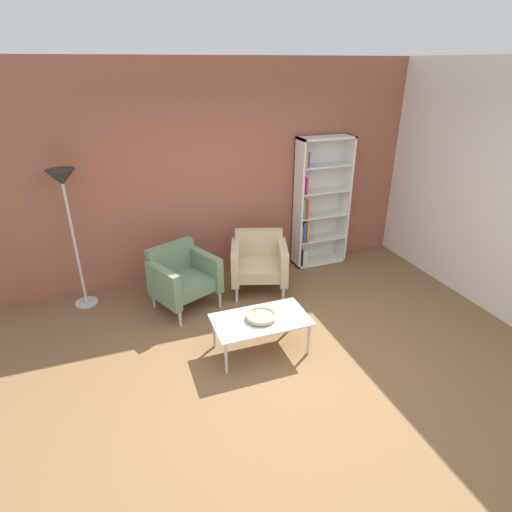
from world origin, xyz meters
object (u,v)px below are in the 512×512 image
at_px(floor_lamp_torchiere, 65,195).
at_px(bookshelf_tall, 317,204).
at_px(armchair_near_window, 182,276).
at_px(armchair_by_bookshelf, 259,261).
at_px(coffee_table_low, 261,321).
at_px(decorative_bowl, 261,316).

bearing_deg(floor_lamp_torchiere, bookshelf_tall, 2.00).
height_order(bookshelf_tall, armchair_near_window, bookshelf_tall).
xyz_separation_m(armchair_by_bookshelf, floor_lamp_torchiere, (-2.23, 0.40, 1.03)).
bearing_deg(coffee_table_low, armchair_by_bookshelf, 70.38).
distance_m(coffee_table_low, decorative_bowl, 0.07).
distance_m(bookshelf_tall, coffee_table_low, 2.43).
relative_size(armchair_near_window, floor_lamp_torchiere, 0.52).
distance_m(bookshelf_tall, floor_lamp_torchiere, 3.37).
relative_size(bookshelf_tall, decorative_bowl, 5.94).
distance_m(bookshelf_tall, armchair_by_bookshelf, 1.32).
xyz_separation_m(coffee_table_low, floor_lamp_torchiere, (-1.78, 1.66, 1.08)).
height_order(bookshelf_tall, floor_lamp_torchiere, bookshelf_tall).
height_order(bookshelf_tall, armchair_by_bookshelf, bookshelf_tall).
height_order(decorative_bowl, floor_lamp_torchiere, floor_lamp_torchiere).
distance_m(armchair_by_bookshelf, floor_lamp_torchiere, 2.49).
distance_m(bookshelf_tall, armchair_near_window, 2.29).
distance_m(decorative_bowl, armchair_by_bookshelf, 1.35).
distance_m(bookshelf_tall, decorative_bowl, 2.41).
bearing_deg(armchair_by_bookshelf, decorative_bowl, -91.09).
xyz_separation_m(bookshelf_tall, armchair_by_bookshelf, (-1.10, -0.51, -0.51)).
height_order(armchair_by_bookshelf, floor_lamp_torchiere, floor_lamp_torchiere).
relative_size(decorative_bowl, armchair_by_bookshelf, 0.36).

